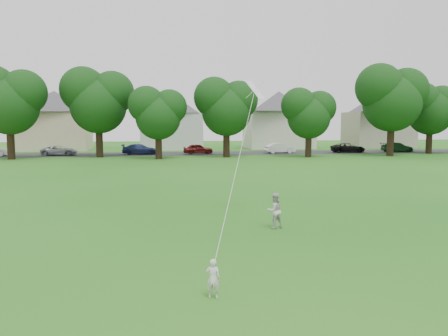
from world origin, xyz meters
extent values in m
plane|color=#155814|center=(0.00, 0.00, 0.00)|extent=(160.00, 160.00, 0.00)
cube|color=#2D2D30|center=(0.00, 42.00, 0.01)|extent=(90.00, 7.00, 0.01)
imported|color=silver|center=(-0.71, -2.81, 0.43)|extent=(0.36, 0.28, 0.86)
imported|color=beige|center=(2.22, 3.07, 0.64)|extent=(0.73, 0.64, 1.28)
plane|color=white|center=(2.13, 5.96, 5.11)|extent=(1.09, 1.18, 0.76)
cylinder|color=white|center=(0.71, 1.58, 2.86)|extent=(0.01, 0.01, 10.25)
cylinder|color=black|center=(-16.92, 36.04, 1.87)|extent=(0.76, 0.76, 3.74)
cylinder|color=black|center=(-8.26, 37.69, 1.91)|extent=(0.77, 0.77, 3.82)
cylinder|color=black|center=(-1.82, 34.35, 1.47)|extent=(0.69, 0.69, 2.94)
cylinder|color=black|center=(5.57, 35.70, 1.70)|extent=(0.73, 0.73, 3.39)
cylinder|color=black|center=(14.53, 34.43, 1.48)|extent=(0.69, 0.69, 2.95)
cylinder|color=black|center=(24.41, 34.75, 2.02)|extent=(0.79, 0.79, 4.05)
cylinder|color=black|center=(31.15, 37.66, 1.69)|extent=(0.73, 0.73, 3.38)
imported|color=#9A9DA8|center=(-13.23, 41.00, 0.57)|extent=(4.07, 1.95, 1.12)
imported|color=#162046|center=(-3.98, 41.00, 0.64)|extent=(4.32, 1.76, 1.25)
imported|color=maroon|center=(2.92, 41.00, 0.62)|extent=(3.69, 1.70, 1.22)
imported|color=white|center=(13.12, 41.00, 0.64)|extent=(3.96, 1.77, 1.26)
imported|color=black|center=(22.16, 41.00, 0.60)|extent=(4.43, 2.31, 1.19)
imported|color=#1A4F21|center=(28.92, 41.00, 0.62)|extent=(4.36, 2.05, 1.23)
cube|color=beige|center=(-16.00, 52.00, 2.64)|extent=(9.07, 7.00, 5.27)
pyramid|color=#464348|center=(-16.00, 52.00, 8.18)|extent=(13.08, 13.08, 2.90)
cube|color=silver|center=(0.00, 52.00, 2.58)|extent=(8.60, 7.38, 5.17)
pyramid|color=#464348|center=(0.00, 52.00, 8.01)|extent=(12.40, 12.40, 2.84)
cube|color=silver|center=(16.00, 52.00, 2.73)|extent=(9.58, 6.92, 5.46)
pyramid|color=#464348|center=(16.00, 52.00, 8.46)|extent=(13.82, 13.82, 3.00)
cube|color=#ABA18D|center=(32.00, 52.00, 2.72)|extent=(9.33, 6.82, 5.43)
pyramid|color=#464348|center=(32.00, 52.00, 8.42)|extent=(13.45, 13.45, 2.99)
camera|label=1|loc=(-1.81, -11.77, 3.73)|focal=35.00mm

